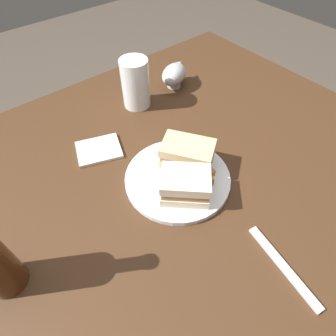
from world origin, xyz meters
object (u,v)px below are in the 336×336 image
object	(u,v)px
sandwich_half_left	(186,184)
napkin	(99,150)
fork	(283,266)
plate	(178,178)
sandwich_half_right	(187,154)
pint_glass	(136,86)
gravy_boat	(174,74)

from	to	relation	value
sandwich_half_left	napkin	size ratio (longest dim) A/B	1.18
sandwich_half_left	fork	xyz separation A→B (m)	(-0.04, 0.24, -0.04)
plate	sandwich_half_right	size ratio (longest dim) A/B	1.72
pint_glass	fork	distance (m)	0.60
gravy_boat	napkin	bearing A→B (deg)	16.86
sandwich_half_right	pint_glass	size ratio (longest dim) A/B	1.00
sandwich_half_left	fork	size ratio (longest dim) A/B	0.72
sandwich_half_right	fork	distance (m)	0.31
sandwich_half_right	gravy_boat	world-z (taller)	same
plate	napkin	bearing A→B (deg)	-64.86
pint_glass	gravy_boat	world-z (taller)	pint_glass
sandwich_half_left	gravy_boat	size ratio (longest dim) A/B	1.02
napkin	fork	size ratio (longest dim) A/B	0.61
plate	pint_glass	world-z (taller)	pint_glass
pint_glass	sandwich_half_right	bearing A→B (deg)	79.69
plate	sandwich_half_left	size ratio (longest dim) A/B	1.91
napkin	sandwich_half_left	bearing A→B (deg)	107.33
gravy_boat	napkin	size ratio (longest dim) A/B	1.15
gravy_boat	fork	distance (m)	0.63
sandwich_half_left	gravy_boat	distance (m)	0.44
sandwich_half_right	fork	size ratio (longest dim) A/B	0.80
sandwich_half_right	napkin	xyz separation A→B (m)	(0.14, -0.18, -0.04)
plate	napkin	world-z (taller)	plate
sandwich_half_right	napkin	bearing A→B (deg)	-52.27
napkin	gravy_boat	bearing A→B (deg)	-163.14
fork	plate	bearing A→B (deg)	14.19
plate	napkin	xyz separation A→B (m)	(0.09, -0.20, -0.00)
gravy_boat	fork	bearing A→B (deg)	68.86
sandwich_half_left	pint_glass	distance (m)	0.37
napkin	fork	xyz separation A→B (m)	(-0.11, 0.49, -0.00)
sandwich_half_left	sandwich_half_right	bearing A→B (deg)	-133.25
plate	sandwich_half_right	world-z (taller)	sandwich_half_right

